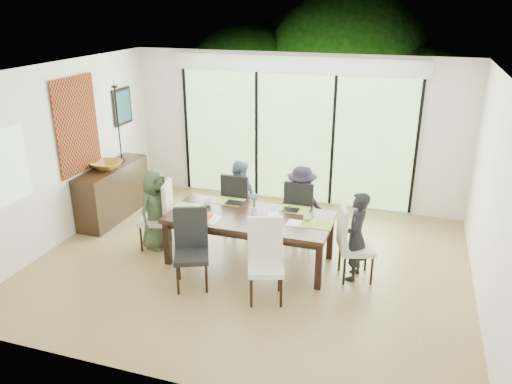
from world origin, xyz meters
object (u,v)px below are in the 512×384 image
(cup_a, at_px, (207,203))
(chair_left_end, at_px, (155,215))
(chair_far_right, at_px, (301,210))
(person_far_left, at_px, (239,197))
(cup_c, at_px, (307,217))
(chair_near_right, at_px, (266,262))
(person_left_end, at_px, (155,209))
(table_top, at_px, (250,217))
(chair_right_end, at_px, (357,243))
(chair_far_left, at_px, (240,202))
(person_far_right, at_px, (301,205))
(cup_b, at_px, (258,217))
(bowl, at_px, (107,165))
(chair_near_left, at_px, (191,250))
(vase, at_px, (254,211))
(sideboard, at_px, (113,192))
(person_right_end, at_px, (356,236))
(laptop, at_px, (191,210))

(cup_a, bearing_deg, chair_left_end, -169.38)
(chair_far_right, distance_m, person_far_left, 1.00)
(cup_c, bearing_deg, chair_near_right, -107.19)
(chair_near_right, xyz_separation_m, person_left_end, (-1.98, 0.87, 0.09))
(table_top, height_order, chair_right_end, chair_right_end)
(chair_far_left, height_order, cup_a, chair_far_left)
(chair_near_right, distance_m, person_far_right, 1.70)
(person_far_right, xyz_separation_m, cup_b, (-0.40, -0.93, 0.14))
(table_top, distance_m, bowl, 2.83)
(chair_near_left, relative_size, person_far_left, 0.85)
(cup_b, bearing_deg, person_far_left, 122.83)
(vase, relative_size, bowl, 0.24)
(chair_far_left, height_order, person_left_end, person_left_end)
(chair_far_right, height_order, cup_b, chair_far_right)
(chair_far_right, bearing_deg, table_top, 58.25)
(chair_near_left, distance_m, person_far_left, 1.70)
(chair_far_right, height_order, cup_c, chair_far_right)
(person_far_right, height_order, sideboard, person_far_right)
(vase, relative_size, cup_b, 1.20)
(chair_near_left, height_order, person_left_end, person_left_end)
(chair_left_end, bearing_deg, person_left_end, 75.71)
(chair_near_left, relative_size, cup_a, 8.87)
(person_far_right, distance_m, cup_b, 1.02)
(chair_far_left, bearing_deg, cup_b, 123.96)
(table_top, relative_size, bowl, 4.76)
(sideboard, bearing_deg, person_far_right, 0.65)
(cup_b, bearing_deg, vase, 123.69)
(chair_far_right, xyz_separation_m, cup_a, (-1.25, -0.70, 0.24))
(person_far_right, distance_m, sideboard, 3.28)
(chair_left_end, bearing_deg, person_far_left, 114.04)
(sideboard, bearing_deg, chair_left_end, -32.86)
(chair_near_left, distance_m, person_far_right, 2.00)
(chair_near_right, relative_size, cup_c, 8.87)
(person_left_end, relative_size, sideboard, 0.76)
(person_left_end, height_order, person_right_end, same)
(chair_left_end, bearing_deg, chair_far_left, 114.71)
(person_right_end, xyz_separation_m, bowl, (-4.21, 0.69, 0.35))
(table_top, bearing_deg, person_far_right, 56.47)
(vase, bearing_deg, chair_far_left, 122.01)
(vase, height_order, bowl, bowl)
(vase, height_order, cup_c, vase)
(chair_far_left, distance_m, bowl, 2.33)
(laptop, distance_m, sideboard, 2.10)
(person_left_end, height_order, person_far_left, same)
(chair_far_left, distance_m, person_right_end, 2.11)
(chair_far_left, distance_m, chair_far_right, 1.00)
(person_far_left, xyz_separation_m, cup_c, (1.25, -0.73, 0.15))
(sideboard, bearing_deg, laptop, -25.43)
(table_top, bearing_deg, chair_left_end, 180.00)
(chair_left_end, relative_size, vase, 9.17)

